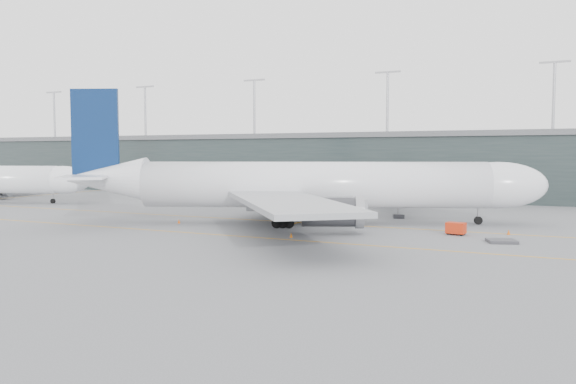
% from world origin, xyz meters
% --- Properties ---
extents(ground, '(320.00, 320.00, 0.00)m').
position_xyz_m(ground, '(0.00, 0.00, 0.00)').
color(ground, '#5A5B5F').
rests_on(ground, ground).
extents(taxiline_a, '(160.00, 0.25, 0.02)m').
position_xyz_m(taxiline_a, '(0.00, -4.00, 0.01)').
color(taxiline_a, orange).
rests_on(taxiline_a, ground).
extents(taxiline_b, '(160.00, 0.25, 0.02)m').
position_xyz_m(taxiline_b, '(0.00, -20.00, 0.01)').
color(taxiline_b, orange).
rests_on(taxiline_b, ground).
extents(taxiline_lead_main, '(0.25, 60.00, 0.02)m').
position_xyz_m(taxiline_lead_main, '(5.00, 20.00, 0.01)').
color(taxiline_lead_main, orange).
rests_on(taxiline_lead_main, ground).
extents(taxiline_lead_adj, '(0.25, 60.00, 0.02)m').
position_xyz_m(taxiline_lead_adj, '(-75.00, 20.00, 0.01)').
color(taxiline_lead_adj, orange).
rests_on(taxiline_lead_adj, ground).
extents(terminal, '(240.00, 36.00, 29.00)m').
position_xyz_m(terminal, '(-0.00, 58.00, 7.62)').
color(terminal, '#1F2A2A').
rests_on(terminal, ground).
extents(main_aircraft, '(68.55, 63.33, 20.03)m').
position_xyz_m(main_aircraft, '(7.12, -4.44, 5.62)').
color(main_aircraft, white).
rests_on(main_aircraft, ground).
extents(jet_bridge, '(15.21, 43.93, 5.68)m').
position_xyz_m(jet_bridge, '(15.11, 20.49, 4.25)').
color(jet_bridge, '#2F2F34').
rests_on(jet_bridge, ground).
extents(gse_cart, '(2.56, 1.85, 1.60)m').
position_xyz_m(gse_cart, '(28.42, -7.47, 0.89)').
color(gse_cart, red).
rests_on(gse_cart, ground).
extents(baggage_dolly, '(3.89, 3.50, 0.32)m').
position_xyz_m(baggage_dolly, '(34.19, -11.65, 0.19)').
color(baggage_dolly, '#353439').
rests_on(baggage_dolly, ground).
extents(uld_a, '(2.46, 2.13, 1.96)m').
position_xyz_m(uld_a, '(-4.89, 10.97, 1.03)').
color(uld_a, '#35363A').
rests_on(uld_a, ground).
extents(uld_b, '(2.83, 2.60, 2.07)m').
position_xyz_m(uld_b, '(-1.93, 11.95, 1.09)').
color(uld_b, '#35363A').
rests_on(uld_b, ground).
extents(uld_c, '(2.01, 1.72, 1.62)m').
position_xyz_m(uld_c, '(-0.90, 10.02, 0.85)').
color(uld_c, '#35363A').
rests_on(uld_c, ground).
extents(cone_nose, '(0.43, 0.43, 0.68)m').
position_xyz_m(cone_nose, '(34.58, -4.46, 0.34)').
color(cone_nose, '#D0550B').
rests_on(cone_nose, ground).
extents(cone_wing_stbd, '(0.38, 0.38, 0.61)m').
position_xyz_m(cone_wing_stbd, '(10.11, -18.27, 0.30)').
color(cone_wing_stbd, orange).
rests_on(cone_wing_stbd, ground).
extents(cone_wing_port, '(0.41, 0.41, 0.65)m').
position_xyz_m(cone_wing_port, '(11.01, 11.01, 0.33)').
color(cone_wing_port, '#F94D0D').
rests_on(cone_wing_port, ground).
extents(cone_tail, '(0.42, 0.42, 0.67)m').
position_xyz_m(cone_tail, '(-10.85, -12.41, 0.33)').
color(cone_tail, '#CB4E0B').
rests_on(cone_tail, ground).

